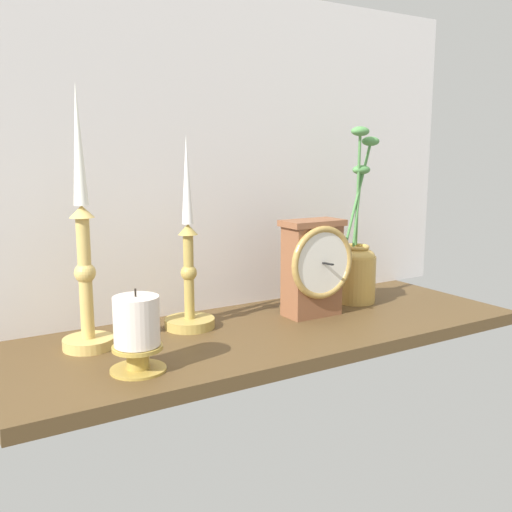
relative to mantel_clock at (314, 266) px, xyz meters
The scene contains 7 objects.
ground_plane 16.50cm from the mantel_clock, 169.67° to the right, with size 100.00×36.00×2.40cm, color #523C21.
back_wall 30.07cm from the mantel_clock, 125.73° to the left, with size 120.00×2.00×65.00cm, color silver.
mantel_clock is the anchor object (origin of this frame).
candlestick_tall_left 25.45cm from the mantel_clock, 167.27° to the left, with size 9.44×9.44×35.71cm.
candlestick_tall_center 44.88cm from the mantel_clock, behind, with size 8.59×8.59×43.66cm.
brass_vase_jar 15.35cm from the mantel_clock, 15.95° to the left, with size 9.44×8.85×37.93cm.
pillar_candle_front 42.41cm from the mantel_clock, 165.70° to the right, with size 8.53×8.53×12.78cm.
Camera 1 is at (-57.66, -89.34, 32.75)cm, focal length 40.93 mm.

